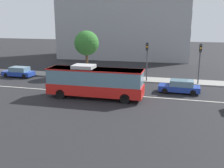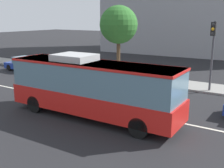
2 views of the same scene
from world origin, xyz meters
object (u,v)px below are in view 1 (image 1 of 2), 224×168
Objects in this scene: sedan_blue_ahead at (19,72)px; street_tree_kerbside_left at (87,43)px; transit_bus at (95,81)px; traffic_light_near_corner at (200,57)px; traffic_light_mid_block at (147,55)px; sedan_blue at (180,87)px.

street_tree_kerbside_left is (9.19, 3.45, 4.02)m from sedan_blue_ahead.
street_tree_kerbside_left is (-4.82, 10.66, 2.94)m from transit_bus.
traffic_light_near_corner is (10.68, 8.80, 1.75)m from transit_bus.
traffic_light_mid_block is 0.79× the size of street_tree_kerbside_left.
sedan_blue is 1.00× the size of sedan_blue_ahead.
sedan_blue_ahead is 18.46m from traffic_light_mid_block.
sedan_blue and sedan_blue_ahead have the same top height.
traffic_light_mid_block is (-4.37, 4.46, 2.84)m from sedan_blue.
street_tree_kerbside_left reaches higher than traffic_light_near_corner.
transit_bus is at bearing -48.64° from traffic_light_near_corner.
traffic_light_mid_block reaches higher than sedan_blue.
transit_bus reaches higher than sedan_blue_ahead.
traffic_light_near_corner and traffic_light_mid_block have the same top height.
sedan_blue is at bearing -24.13° from traffic_light_near_corner.
transit_bus is at bearing -65.66° from street_tree_kerbside_left.
traffic_light_mid_block reaches higher than transit_bus.
traffic_light_near_corner is 6.52m from traffic_light_mid_block.
traffic_light_mid_block is at bearing -11.37° from street_tree_kerbside_left.
sedan_blue_ahead is 0.69× the size of street_tree_kerbside_left.
traffic_light_mid_block is (18.17, 1.64, 2.84)m from sedan_blue_ahead.
street_tree_kerbside_left reaches higher than sedan_blue_ahead.
sedan_blue is 0.87× the size of traffic_light_near_corner.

